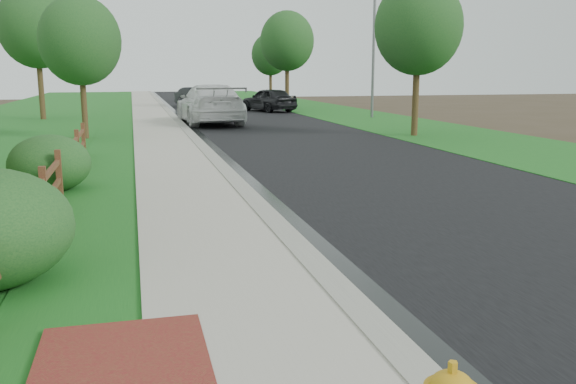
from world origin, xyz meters
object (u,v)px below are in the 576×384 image
object	(u,v)px
ranch_fence	(52,181)
white_suv	(210,104)
streetlight	(372,38)
dark_car_mid	(269,100)

from	to	relation	value
ranch_fence	white_suv	distance (m)	20.66
white_suv	streetlight	world-z (taller)	streetlight
dark_car_mid	streetlight	world-z (taller)	streetlight
dark_car_mid	streetlight	size ratio (longest dim) A/B	0.58
white_suv	streetlight	bearing A→B (deg)	-171.61
dark_car_mid	ranch_fence	bearing A→B (deg)	48.84
ranch_fence	dark_car_mid	size ratio (longest dim) A/B	3.54
dark_car_mid	streetlight	distance (m)	9.42
streetlight	white_suv	bearing A→B (deg)	-169.26
white_suv	ranch_fence	bearing A→B (deg)	71.92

